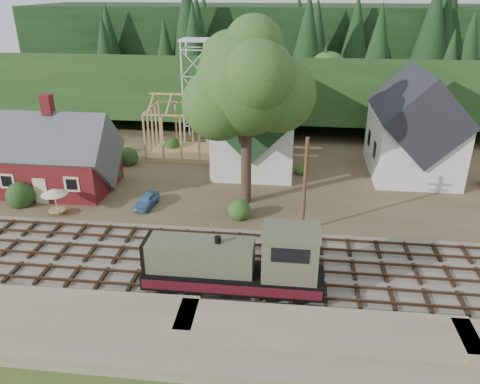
# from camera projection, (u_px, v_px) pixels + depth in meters

# --- Properties ---
(ground) EXTENTS (140.00, 140.00, 0.00)m
(ground) POSITION_uv_depth(u_px,v_px,m) (203.00, 263.00, 33.37)
(ground) COLOR #384C1E
(ground) RESTS_ON ground
(embankment) EXTENTS (64.00, 5.00, 1.60)m
(embankment) POSITION_uv_depth(u_px,v_px,m) (174.00, 347.00, 25.66)
(embankment) COLOR #7F7259
(embankment) RESTS_ON ground
(railroad_bed) EXTENTS (64.00, 11.00, 0.16)m
(railroad_bed) POSITION_uv_depth(u_px,v_px,m) (203.00, 262.00, 33.34)
(railroad_bed) COLOR #726B5B
(railroad_bed) RESTS_ON ground
(village_flat) EXTENTS (64.00, 26.00, 0.30)m
(village_flat) POSITION_uv_depth(u_px,v_px,m) (235.00, 170.00, 49.65)
(village_flat) COLOR brown
(village_flat) RESTS_ON ground
(hillside) EXTENTS (70.00, 28.96, 12.74)m
(hillside) POSITION_uv_depth(u_px,v_px,m) (255.00, 114.00, 71.48)
(hillside) COLOR #1E3F19
(hillside) RESTS_ON ground
(ridge) EXTENTS (80.00, 20.00, 12.00)m
(ridge) POSITION_uv_depth(u_px,v_px,m) (263.00, 92.00, 86.00)
(ridge) COLOR black
(ridge) RESTS_ON ground
(depot) EXTENTS (10.80, 7.41, 9.00)m
(depot) POSITION_uv_depth(u_px,v_px,m) (56.00, 159.00, 43.75)
(depot) COLOR #5A1417
(depot) RESTS_ON village_flat
(church) EXTENTS (8.40, 15.17, 13.00)m
(church) POSITION_uv_depth(u_px,v_px,m) (256.00, 120.00, 48.91)
(church) COLOR silver
(church) RESTS_ON village_flat
(farmhouse) EXTENTS (8.40, 10.80, 10.60)m
(farmhouse) POSITION_uv_depth(u_px,v_px,m) (415.00, 130.00, 46.71)
(farmhouse) COLOR silver
(farmhouse) RESTS_ON village_flat
(timber_frame) EXTENTS (8.20, 6.20, 6.99)m
(timber_frame) POSITION_uv_depth(u_px,v_px,m) (187.00, 129.00, 52.65)
(timber_frame) COLOR tan
(timber_frame) RESTS_ON village_flat
(lattice_tower) EXTENTS (3.20, 3.20, 12.12)m
(lattice_tower) POSITION_uv_depth(u_px,v_px,m) (195.00, 60.00, 55.34)
(lattice_tower) COLOR silver
(lattice_tower) RESTS_ON village_flat
(big_tree) EXTENTS (10.90, 8.40, 14.70)m
(big_tree) POSITION_uv_depth(u_px,v_px,m) (249.00, 91.00, 38.14)
(big_tree) COLOR #38281E
(big_tree) RESTS_ON village_flat
(telegraph_pole_near) EXTENTS (2.20, 0.28, 8.00)m
(telegraph_pole_near) POSITION_uv_depth(u_px,v_px,m) (305.00, 184.00, 35.62)
(telegraph_pole_near) COLOR #4C331E
(telegraph_pole_near) RESTS_ON ground
(locomotive) EXTENTS (11.25, 2.81, 4.52)m
(locomotive) POSITION_uv_depth(u_px,v_px,m) (240.00, 264.00, 29.51)
(locomotive) COLOR black
(locomotive) RESTS_ON railroad_bed
(car_blue) EXTENTS (1.69, 3.48, 1.15)m
(car_blue) POSITION_uv_depth(u_px,v_px,m) (147.00, 200.00, 40.99)
(car_blue) COLOR #507CAC
(car_blue) RESTS_ON village_flat
(patio_set) EXTENTS (2.17, 2.17, 2.41)m
(patio_set) POSITION_uv_depth(u_px,v_px,m) (54.00, 193.00, 38.86)
(patio_set) COLOR silver
(patio_set) RESTS_ON village_flat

